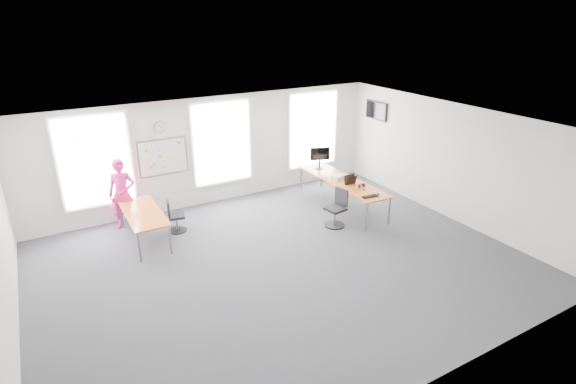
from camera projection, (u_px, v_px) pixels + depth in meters
floor at (283, 264)px, 9.74m from camera, size 10.00×10.00×0.00m
ceiling at (282, 129)px, 8.61m from camera, size 10.00×10.00×0.00m
wall_back at (212, 151)px, 12.39m from camera, size 10.00×0.00×10.00m
wall_front at (429, 303)px, 5.96m from camera, size 10.00×0.00×10.00m
wall_right at (453, 162)px, 11.48m from camera, size 0.00×10.00×10.00m
window_left at (95, 162)px, 10.90m from camera, size 1.60×0.06×2.20m
window_mid at (222, 143)px, 12.43m from camera, size 1.60×0.06×2.20m
window_right at (313, 130)px, 13.81m from camera, size 1.60×0.06×2.20m
desk_right at (342, 182)px, 12.35m from camera, size 0.85×3.20×0.78m
desk_left at (143, 214)px, 10.51m from camera, size 0.81×2.02×0.74m
chair_right at (337, 210)px, 11.35m from camera, size 0.52×0.52×0.98m
chair_left at (175, 218)px, 11.06m from camera, size 0.45×0.45×0.84m
person at (122, 194)px, 11.08m from camera, size 0.77×0.65×1.80m
whiteboard at (163, 157)px, 11.72m from camera, size 1.20×0.03×0.90m
wall_clock at (160, 127)px, 11.42m from camera, size 0.30×0.04×0.30m
tv at (376, 110)px, 13.57m from camera, size 0.06×0.90×0.55m
keyboard at (370, 197)px, 11.21m from camera, size 0.44×0.23×0.02m
mouse at (378, 194)px, 11.36m from camera, size 0.07×0.10×0.04m
lens_cap at (364, 190)px, 11.64m from camera, size 0.09×0.09×0.01m
headphones at (361, 186)px, 11.80m from camera, size 0.19×0.10×0.11m
laptop_sleeve at (350, 180)px, 11.98m from camera, size 0.32×0.20×0.26m
paper_stack at (338, 177)px, 12.37m from camera, size 0.40×0.33×0.12m
monitor at (320, 156)px, 13.09m from camera, size 0.56×0.25×0.64m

